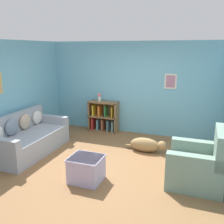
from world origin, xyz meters
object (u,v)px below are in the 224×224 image
couch (27,139)px  bookshelf (103,117)px  recliner_chair (199,165)px  coffee_table (86,168)px  dog (146,145)px  vase (99,97)px

couch → bookshelf: size_ratio=2.22×
recliner_chair → coffee_table: (-1.95, -0.60, -0.12)m
coffee_table → dog: coffee_table is taller
bookshelf → vase: (-0.11, -0.02, 0.62)m
recliner_chair → couch: bearing=178.2°
couch → dog: bearing=20.7°
recliner_chair → dog: recliner_chair is taller
couch → vase: vase is taller
couch → bookshelf: couch is taller
couch → coffee_table: bearing=-20.9°
dog → vase: 2.15m
coffee_table → dog: bearing=66.6°
recliner_chair → coffee_table: bearing=-162.9°
dog → coffee_table: bearing=-113.4°
couch → coffee_table: 2.02m
couch → coffee_table: (1.89, -0.72, -0.09)m
couch → vase: size_ratio=8.38×
couch → coffee_table: couch is taller
dog → recliner_chair: bearing=-43.0°
dog → vase: bearing=147.3°
bookshelf → coffee_table: bearing=-74.0°
recliner_chair → bookshelf: bearing=141.3°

